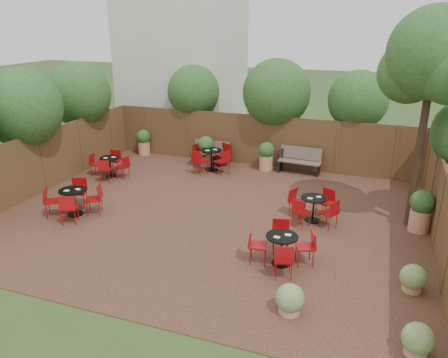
% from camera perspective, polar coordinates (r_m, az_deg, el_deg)
% --- Properties ---
extents(ground, '(80.00, 80.00, 0.00)m').
position_cam_1_polar(ground, '(12.94, -1.60, -4.77)').
color(ground, '#354F23').
rests_on(ground, ground).
extents(courtyard_paving, '(12.00, 10.00, 0.02)m').
position_cam_1_polar(courtyard_paving, '(12.94, -1.60, -4.73)').
color(courtyard_paving, '#3A2017').
rests_on(courtyard_paving, ground).
extents(fence_back, '(12.00, 0.08, 2.00)m').
position_cam_1_polar(fence_back, '(17.08, 4.49, 4.99)').
color(fence_back, '#55351F').
rests_on(fence_back, ground).
extents(fence_left, '(0.08, 10.00, 2.00)m').
position_cam_1_polar(fence_left, '(15.66, -22.56, 2.06)').
color(fence_left, '#55351F').
rests_on(fence_left, ground).
extents(fence_right, '(0.08, 10.00, 2.00)m').
position_cam_1_polar(fence_right, '(11.91, 26.42, -4.05)').
color(fence_right, '#55351F').
rests_on(fence_right, ground).
extents(neighbour_building, '(5.00, 4.00, 8.00)m').
position_cam_1_polar(neighbour_building, '(20.91, -5.38, 16.11)').
color(neighbour_building, beige).
rests_on(neighbour_building, ground).
extents(overhang_foliage, '(15.51, 10.65, 2.59)m').
position_cam_1_polar(overhang_foliage, '(15.41, -7.81, 9.77)').
color(overhang_foliage, '#22501A').
rests_on(overhang_foliage, ground).
extents(courtyard_tree, '(2.55, 2.45, 5.80)m').
position_cam_1_polar(courtyard_tree, '(12.28, 25.55, 13.65)').
color(courtyard_tree, black).
rests_on(courtyard_tree, courtyard_paving).
extents(park_bench_left, '(1.43, 0.48, 0.88)m').
position_cam_1_polar(park_bench_left, '(17.43, -1.71, 3.55)').
color(park_bench_left, brown).
rests_on(park_bench_left, courtyard_paving).
extents(park_bench_right, '(1.59, 0.62, 0.96)m').
position_cam_1_polar(park_bench_right, '(16.51, 9.85, 2.46)').
color(park_bench_right, brown).
rests_on(park_bench_right, courtyard_paving).
extents(bistro_tables, '(9.05, 7.38, 0.92)m').
position_cam_1_polar(bistro_tables, '(13.69, -4.57, -1.32)').
color(bistro_tables, black).
rests_on(bistro_tables, courtyard_paving).
extents(planters, '(11.17, 4.35, 1.18)m').
position_cam_1_polar(planters, '(15.75, 3.40, 2.31)').
color(planters, tan).
rests_on(planters, courtyard_paving).
extents(low_shrubs, '(2.85, 2.55, 0.62)m').
position_cam_1_polar(low_shrubs, '(9.18, 18.40, -15.13)').
color(low_shrubs, tan).
rests_on(low_shrubs, courtyard_paving).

